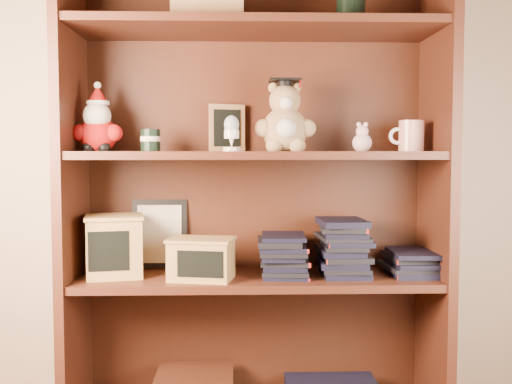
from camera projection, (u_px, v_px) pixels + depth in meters
bookcase at (255, 203)px, 1.97m from camera, size 1.20×0.35×1.60m
shelf_lower at (256, 279)px, 1.94m from camera, size 1.14×0.33×0.02m
shelf_upper at (256, 155)px, 1.91m from camera, size 1.14×0.33×0.02m
santa_plush at (98, 125)px, 1.89m from camera, size 0.16×0.12×0.23m
teachers_tin at (151, 140)px, 1.90m from camera, size 0.06×0.06×0.07m
chalkboard_plaque at (227, 129)px, 2.02m from camera, size 0.12×0.09×0.16m
egg_cup at (232, 132)px, 1.83m from camera, size 0.05×0.05×0.11m
grad_teddy_bear at (285, 123)px, 1.90m from camera, size 0.19×0.17×0.24m
pink_figurine at (362, 140)px, 1.92m from camera, size 0.06×0.06×0.10m
teacher_mug at (410, 136)px, 1.92m from camera, size 0.11×0.08×0.10m
certificate_frame at (160, 234)px, 2.06m from camera, size 0.19×0.05×0.24m
treats_box at (114, 245)px, 1.92m from camera, size 0.21×0.21×0.20m
pencils_box at (201, 259)px, 1.86m from camera, size 0.22×0.18×0.13m
book_stack_left at (282, 253)px, 1.94m from camera, size 0.14×0.20×0.14m
book_stack_mid at (343, 248)px, 1.94m from camera, size 0.14×0.20×0.18m
book_stack_right at (409, 262)px, 1.95m from camera, size 0.14×0.20×0.08m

